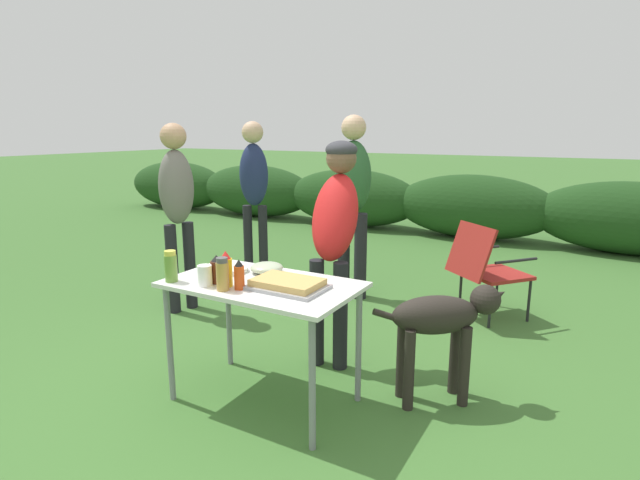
% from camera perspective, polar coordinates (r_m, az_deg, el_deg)
% --- Properties ---
extents(ground_plane, '(60.00, 60.00, 0.00)m').
position_cam_1_polar(ground_plane, '(3.19, -6.27, -17.65)').
color(ground_plane, '#3D6B2D').
extents(shrub_hedge, '(14.40, 0.90, 0.95)m').
position_cam_1_polar(shrub_hedge, '(7.77, 17.08, 3.66)').
color(shrub_hedge, '#1E4219').
rests_on(shrub_hedge, ground).
extents(folding_table, '(1.10, 0.64, 0.74)m').
position_cam_1_polar(folding_table, '(2.91, -6.58, -6.29)').
color(folding_table, silver).
rests_on(folding_table, ground).
extents(food_tray, '(0.42, 0.28, 0.06)m').
position_cam_1_polar(food_tray, '(2.76, -3.74, -5.07)').
color(food_tray, '#9E9EA3').
rests_on(food_tray, folding_table).
extents(plate_stack, '(0.23, 0.23, 0.03)m').
position_cam_1_polar(plate_stack, '(3.13, -10.32, -3.34)').
color(plate_stack, white).
rests_on(plate_stack, folding_table).
extents(mixing_bowl, '(0.20, 0.20, 0.06)m').
position_cam_1_polar(mixing_bowl, '(3.07, -6.11, -3.17)').
color(mixing_bowl, '#ADBC99').
rests_on(mixing_bowl, folding_table).
extents(paper_cup_stack, '(0.08, 0.08, 0.12)m').
position_cam_1_polar(paper_cup_stack, '(2.87, -13.02, -3.98)').
color(paper_cup_stack, white).
rests_on(paper_cup_stack, folding_table).
extents(spice_jar, '(0.07, 0.07, 0.18)m').
position_cam_1_polar(spice_jar, '(2.76, -11.09, -3.88)').
color(spice_jar, '#B2893D').
rests_on(spice_jar, folding_table).
extents(mustard_bottle, '(0.07, 0.07, 0.20)m').
position_cam_1_polar(mustard_bottle, '(2.82, -10.69, -3.34)').
color(mustard_bottle, yellow).
rests_on(mustard_bottle, folding_table).
extents(bbq_sauce_bottle, '(0.07, 0.07, 0.17)m').
position_cam_1_polar(bbq_sauce_bottle, '(2.90, -11.72, -3.35)').
color(bbq_sauce_bottle, '#562314').
rests_on(bbq_sauce_bottle, folding_table).
extents(relish_jar, '(0.07, 0.07, 0.18)m').
position_cam_1_polar(relish_jar, '(2.99, -16.68, -2.92)').
color(relish_jar, olive).
rests_on(relish_jar, folding_table).
extents(hot_sauce_bottle, '(0.06, 0.06, 0.17)m').
position_cam_1_polar(hot_sauce_bottle, '(2.77, -9.22, -3.98)').
color(hot_sauce_bottle, '#CC4214').
rests_on(hot_sauce_bottle, folding_table).
extents(standing_person_in_navy_coat, '(0.36, 0.47, 1.53)m').
position_cam_1_polar(standing_person_in_navy_coat, '(3.35, 1.72, 1.77)').
color(standing_person_in_navy_coat, black).
rests_on(standing_person_in_navy_coat, ground).
extents(standing_person_with_beanie, '(0.43, 0.35, 1.73)m').
position_cam_1_polar(standing_person_with_beanie, '(4.71, 3.78, 5.77)').
color(standing_person_with_beanie, black).
rests_on(standing_person_with_beanie, ground).
extents(standing_person_in_dark_puffer, '(0.30, 0.36, 1.65)m').
position_cam_1_polar(standing_person_in_dark_puffer, '(4.50, -16.02, 4.61)').
color(standing_person_in_dark_puffer, black).
rests_on(standing_person_in_dark_puffer, ground).
extents(standing_person_in_gray_fleece, '(0.36, 0.32, 1.68)m').
position_cam_1_polar(standing_person_in_gray_fleece, '(5.33, -7.55, 6.44)').
color(standing_person_in_gray_fleece, black).
rests_on(standing_person_in_gray_fleece, ground).
extents(dog, '(0.69, 0.54, 0.71)m').
position_cam_1_polar(dog, '(3.04, 13.81, -9.06)').
color(dog, '#28231E').
rests_on(dog, ground).
extents(camp_chair_green_behind_table, '(0.73, 0.75, 0.83)m').
position_cam_1_polar(camp_chair_green_behind_table, '(4.46, 18.41, -2.82)').
color(camp_chair_green_behind_table, maroon).
rests_on(camp_chair_green_behind_table, ground).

